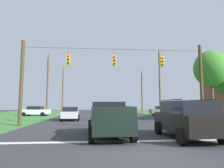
% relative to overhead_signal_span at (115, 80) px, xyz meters
% --- Properties ---
extents(ground_plane, '(120.00, 120.00, 0.00)m').
position_rel_overhead_signal_span_xyz_m(ground_plane, '(-0.03, -9.87, -4.00)').
color(ground_plane, '#333338').
extents(stop_bar_stripe, '(14.10, 0.45, 0.01)m').
position_rel_overhead_signal_span_xyz_m(stop_bar_stripe, '(-0.03, -7.58, -3.99)').
color(stop_bar_stripe, white).
rests_on(stop_bar_stripe, ground).
extents(lane_dash_0, '(2.50, 0.15, 0.01)m').
position_rel_overhead_signal_span_xyz_m(lane_dash_0, '(-0.03, -1.58, -3.99)').
color(lane_dash_0, white).
rests_on(lane_dash_0, ground).
extents(lane_dash_1, '(2.50, 0.15, 0.01)m').
position_rel_overhead_signal_span_xyz_m(lane_dash_1, '(-0.03, 6.05, -3.99)').
color(lane_dash_1, white).
rests_on(lane_dash_1, ground).
extents(lane_dash_2, '(2.50, 0.15, 0.01)m').
position_rel_overhead_signal_span_xyz_m(lane_dash_2, '(-0.03, 11.66, -3.99)').
color(lane_dash_2, white).
rests_on(lane_dash_2, ground).
extents(lane_dash_3, '(2.50, 0.15, 0.01)m').
position_rel_overhead_signal_span_xyz_m(lane_dash_3, '(-0.03, 18.17, -3.99)').
color(lane_dash_3, white).
rests_on(lane_dash_3, ground).
extents(overhead_signal_span, '(16.36, 0.31, 7.35)m').
position_rel_overhead_signal_span_xyz_m(overhead_signal_span, '(0.00, 0.00, 0.00)').
color(overhead_signal_span, '#4C3C24').
rests_on(overhead_signal_span, ground).
extents(pickup_truck, '(2.43, 5.46, 1.95)m').
position_rel_overhead_signal_span_xyz_m(pickup_truck, '(-1.00, -5.98, -3.03)').
color(pickup_truck, black).
rests_on(pickup_truck, ground).
extents(suv_black, '(2.23, 4.81, 2.05)m').
position_rel_overhead_signal_span_xyz_m(suv_black, '(3.04, -7.16, -2.94)').
color(suv_black, black).
rests_on(suv_black, ground).
extents(distant_car_crossing_white, '(4.41, 2.25, 1.52)m').
position_rel_overhead_signal_span_xyz_m(distant_car_crossing_white, '(-10.96, 14.56, -3.21)').
color(distant_car_crossing_white, silver).
rests_on(distant_car_crossing_white, ground).
extents(distant_car_oncoming, '(4.35, 2.12, 1.52)m').
position_rel_overhead_signal_span_xyz_m(distant_car_oncoming, '(9.49, 14.73, -3.21)').
color(distant_car_oncoming, slate).
rests_on(distant_car_oncoming, ground).
extents(distant_car_far_parked, '(2.21, 4.39, 1.52)m').
position_rel_overhead_signal_span_xyz_m(distant_car_far_parked, '(-4.54, 5.93, -3.21)').
color(distant_car_far_parked, silver).
rests_on(distant_car_far_parked, ground).
extents(utility_pole_mid_right, '(0.28, 1.68, 11.18)m').
position_rel_overhead_signal_span_xyz_m(utility_pole_mid_right, '(9.06, 14.78, 1.46)').
color(utility_pole_mid_right, brown).
rests_on(utility_pole_mid_right, ground).
extents(utility_pole_far_right, '(0.29, 1.87, 9.67)m').
position_rel_overhead_signal_span_xyz_m(utility_pole_far_right, '(9.07, 27.48, 0.79)').
color(utility_pole_far_right, brown).
rests_on(utility_pole_far_right, ground).
extents(utility_pole_mid_left, '(0.26, 1.54, 9.72)m').
position_rel_overhead_signal_span_xyz_m(utility_pole_mid_left, '(-9.19, 14.29, 0.91)').
color(utility_pole_mid_left, brown).
rests_on(utility_pole_mid_left, ground).
extents(utility_pole_far_left, '(0.34, 1.83, 10.50)m').
position_rel_overhead_signal_span_xyz_m(utility_pole_far_left, '(-8.93, 27.80, 1.13)').
color(utility_pole_far_left, brown).
rests_on(utility_pole_far_left, ground).
extents(tree_roadside_far_right, '(3.46, 3.46, 7.44)m').
position_rel_overhead_signal_span_xyz_m(tree_roadside_far_right, '(10.29, 2.04, 1.52)').
color(tree_roadside_far_right, brown).
rests_on(tree_roadside_far_right, ground).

